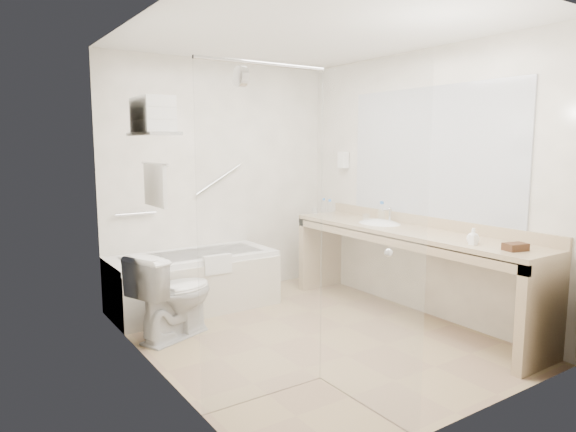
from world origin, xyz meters
TOP-DOWN VIEW (x-y plane):
  - floor at (0.00, 0.00)m, footprint 3.20×3.20m
  - ceiling at (0.00, 0.00)m, footprint 2.60×3.20m
  - wall_back at (0.00, 1.60)m, footprint 2.60×0.10m
  - wall_front at (0.00, -1.60)m, footprint 2.60×0.10m
  - wall_left at (-1.30, 0.00)m, footprint 0.10×3.20m
  - wall_right at (1.30, 0.00)m, footprint 0.10×3.20m
  - bathtub at (-0.50, 1.24)m, footprint 1.60×0.73m
  - grab_bar_short at (-0.95, 1.56)m, footprint 0.40×0.03m
  - grab_bar_long at (-0.05, 1.56)m, footprint 0.53×0.03m
  - shower_enclosure at (-0.63, -0.93)m, footprint 0.96×0.91m
  - towel_shelf at (-1.17, 0.35)m, footprint 0.24×0.55m
  - vanity_counter at (1.02, -0.15)m, footprint 0.55×2.70m
  - sink at (1.05, 0.25)m, footprint 0.40×0.52m
  - faucet at (1.20, 0.25)m, footprint 0.03×0.03m
  - mirror at (1.29, -0.15)m, footprint 0.02×2.00m
  - hairdryer_unit at (1.25, 1.05)m, footprint 0.08×0.10m
  - toilet at (-0.95, 0.61)m, footprint 0.85×0.67m
  - amenity_basket at (0.97, -1.26)m, footprint 0.19×0.15m
  - soap_bottle_a at (0.89, -0.95)m, footprint 0.05×0.11m
  - soap_bottle_b at (0.92, -0.93)m, footprint 0.14×0.15m
  - water_bottle_left at (1.05, 0.22)m, footprint 0.07×0.07m
  - water_bottle_mid at (0.93, 0.88)m, footprint 0.06×0.06m
  - water_bottle_right at (1.02, 1.10)m, footprint 0.05×0.05m
  - drinking_glass_near at (0.93, 0.32)m, footprint 0.10×0.10m
  - drinking_glass_far at (0.85, 1.04)m, footprint 0.09×0.09m

SIDE VIEW (x-z plane):
  - floor at x=0.00m, z-range 0.00..0.00m
  - bathtub at x=-0.50m, z-range -0.02..0.57m
  - toilet at x=-0.95m, z-range 0.00..0.73m
  - vanity_counter at x=1.02m, z-range 0.17..1.12m
  - sink at x=1.05m, z-range 0.75..0.89m
  - soap_bottle_a at x=0.89m, z-range 0.85..0.90m
  - amenity_basket at x=0.97m, z-range 0.85..0.91m
  - drinking_glass_far at x=0.85m, z-range 0.85..0.94m
  - drinking_glass_near at x=0.93m, z-range 0.85..0.95m
  - soap_bottle_b at x=0.92m, z-range 0.85..0.95m
  - faucet at x=1.20m, z-range 0.86..1.00m
  - water_bottle_right at x=1.02m, z-range 0.84..1.02m
  - water_bottle_mid at x=0.93m, z-range 0.84..1.03m
  - grab_bar_short at x=-0.95m, z-range 0.93..0.96m
  - water_bottle_left at x=1.05m, z-range 0.84..1.06m
  - shower_enclosure at x=-0.63m, z-range 0.01..2.12m
  - wall_back at x=0.00m, z-range 0.00..2.50m
  - wall_front at x=0.00m, z-range 0.00..2.50m
  - wall_left at x=-1.30m, z-range 0.00..2.50m
  - wall_right at x=1.30m, z-range 0.00..2.50m
  - grab_bar_long at x=-0.05m, z-range 1.09..1.41m
  - hairdryer_unit at x=1.25m, z-range 1.36..1.54m
  - mirror at x=1.29m, z-range 0.95..2.15m
  - towel_shelf at x=-1.17m, z-range 1.35..2.16m
  - ceiling at x=0.00m, z-range 2.45..2.55m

